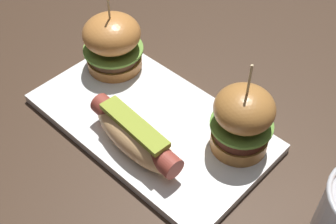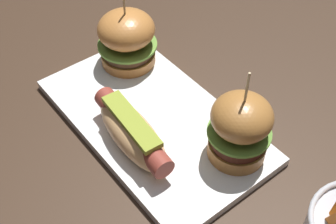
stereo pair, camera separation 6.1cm
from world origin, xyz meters
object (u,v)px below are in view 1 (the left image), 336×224
Objects in this scene: slider_left at (113,42)px; slider_right at (242,120)px; platter_main at (151,122)px; hot_dog at (135,135)px.

slider_right is (0.25, 0.00, 0.00)m from slider_left.
platter_main is 0.07m from hot_dog.
slider_left reaches higher than hot_dog.
platter_main is 2.17× the size of hot_dog.
hot_dog is at bearing -32.86° from slider_left.
slider_left is (-0.15, 0.10, 0.02)m from hot_dog.
slider_right is (0.12, 0.05, 0.06)m from platter_main.
slider_right is at bearing 45.46° from hot_dog.
platter_main is at bearing 114.35° from hot_dog.
slider_left is at bearing 147.14° from hot_dog.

